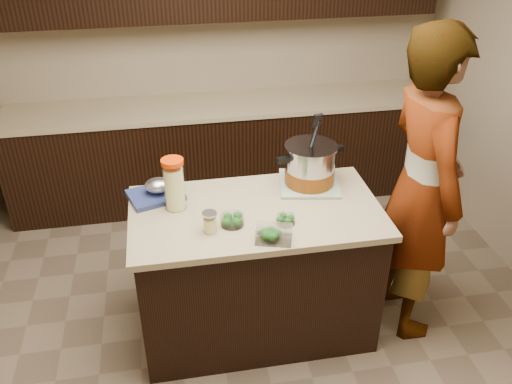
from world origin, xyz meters
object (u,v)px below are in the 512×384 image
(stock_pot, at_px, (310,167))
(lemonade_pitcher, at_px, (174,186))
(island, at_px, (256,270))
(person, at_px, (421,188))

(stock_pot, distance_m, lemonade_pitcher, 0.84)
(island, distance_m, lemonade_pitcher, 0.75)
(island, relative_size, person, 0.74)
(island, relative_size, stock_pot, 3.18)
(lemonade_pitcher, bearing_deg, person, -6.95)
(stock_pot, height_order, person, person)
(lemonade_pitcher, relative_size, person, 0.16)
(stock_pot, bearing_deg, person, -39.68)
(island, xyz_separation_m, lemonade_pitcher, (-0.45, 0.11, 0.59))
(island, xyz_separation_m, stock_pot, (0.38, 0.22, 0.58))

